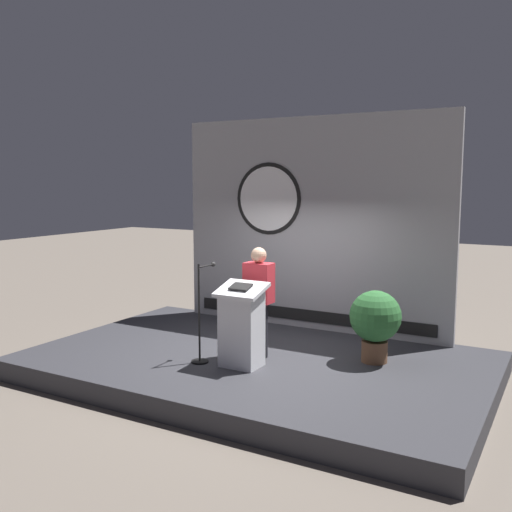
{
  "coord_description": "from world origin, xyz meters",
  "views": [
    {
      "loc": [
        3.93,
        -7.03,
        2.8
      ],
      "look_at": [
        0.04,
        -0.11,
        1.77
      ],
      "focal_mm": 40.38,
      "sensor_mm": 36.0,
      "label": 1
    }
  ],
  "objects_px": {
    "microphone_stand": "(201,328)",
    "potted_plant": "(375,320)",
    "speaker_person": "(259,302)",
    "podium": "(242,326)"
  },
  "relations": [
    {
      "from": "speaker_person",
      "to": "potted_plant",
      "type": "xyz_separation_m",
      "value": [
        1.52,
        0.59,
        -0.2
      ]
    },
    {
      "from": "microphone_stand",
      "to": "potted_plant",
      "type": "height_order",
      "value": "microphone_stand"
    },
    {
      "from": "microphone_stand",
      "to": "potted_plant",
      "type": "distance_m",
      "value": 2.41
    },
    {
      "from": "potted_plant",
      "to": "microphone_stand",
      "type": "bearing_deg",
      "value": -151.04
    },
    {
      "from": "potted_plant",
      "to": "podium",
      "type": "bearing_deg",
      "value": -144.92
    },
    {
      "from": "podium",
      "to": "potted_plant",
      "type": "height_order",
      "value": "podium"
    },
    {
      "from": "speaker_person",
      "to": "potted_plant",
      "type": "relative_size",
      "value": 1.57
    },
    {
      "from": "microphone_stand",
      "to": "potted_plant",
      "type": "bearing_deg",
      "value": 28.96
    },
    {
      "from": "podium",
      "to": "potted_plant",
      "type": "bearing_deg",
      "value": 35.08
    },
    {
      "from": "podium",
      "to": "potted_plant",
      "type": "distance_m",
      "value": 1.86
    }
  ]
}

